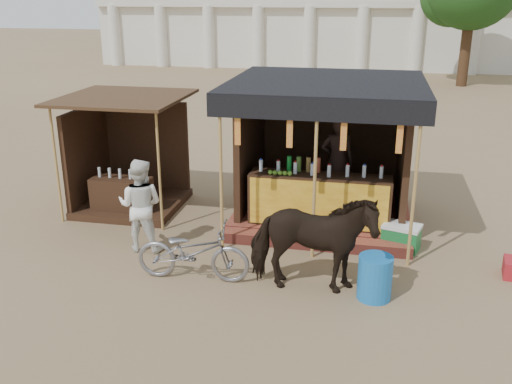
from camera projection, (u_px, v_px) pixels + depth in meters
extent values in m
plane|color=#846B4C|center=(235.00, 295.00, 8.61)|extent=(120.00, 120.00, 0.00)
cube|color=#983D31|center=(323.00, 211.00, 11.62)|extent=(3.40, 2.80, 0.22)
cube|color=#983D31|center=(315.00, 242.00, 10.19)|extent=(3.40, 0.35, 0.20)
cube|color=#341D13|center=(319.00, 200.00, 10.54)|extent=(2.60, 0.55, 0.95)
cube|color=#C07A16|center=(318.00, 205.00, 10.28)|extent=(2.50, 0.02, 0.88)
cube|color=#341D13|center=(331.00, 132.00, 12.32)|extent=(3.00, 0.12, 2.50)
cube|color=#341D13|center=(251.00, 142.00, 11.45)|extent=(0.12, 2.50, 2.50)
cube|color=#341D13|center=(404.00, 150.00, 10.88)|extent=(0.12, 2.50, 2.50)
cube|color=black|center=(327.00, 82.00, 10.56)|extent=(3.60, 3.60, 0.06)
cube|color=black|center=(317.00, 110.00, 8.97)|extent=(3.60, 0.06, 0.36)
cylinder|color=tan|center=(221.00, 175.00, 9.70)|extent=(0.06, 0.06, 2.75)
cylinder|color=tan|center=(315.00, 181.00, 9.39)|extent=(0.06, 0.06, 2.75)
cylinder|color=tan|center=(415.00, 188.00, 9.09)|extent=(0.06, 0.06, 2.75)
cube|color=red|center=(238.00, 129.00, 9.37)|extent=(0.10, 0.02, 0.55)
cube|color=red|center=(290.00, 131.00, 9.20)|extent=(0.10, 0.02, 0.55)
cube|color=red|center=(344.00, 134.00, 9.04)|extent=(0.10, 0.02, 0.55)
cube|color=red|center=(400.00, 136.00, 8.87)|extent=(0.10, 0.02, 0.55)
imported|color=black|center=(337.00, 162.00, 11.32)|extent=(0.69, 0.47, 1.85)
cube|color=#341D13|center=(133.00, 204.00, 12.11)|extent=(2.00, 2.00, 0.15)
cube|color=#341D13|center=(147.00, 148.00, 12.67)|extent=(1.90, 0.10, 2.10)
cube|color=#341D13|center=(88.00, 157.00, 11.97)|extent=(0.10, 1.90, 2.10)
cube|color=#472D19|center=(123.00, 98.00, 11.27)|extent=(2.40, 2.40, 0.06)
cylinder|color=tan|center=(56.00, 165.00, 10.98)|extent=(0.05, 0.05, 2.35)
cylinder|color=tan|center=(159.00, 172.00, 10.58)|extent=(0.05, 0.05, 2.35)
cube|color=#341D13|center=(122.00, 197.00, 11.54)|extent=(1.20, 0.50, 0.80)
imported|color=black|center=(312.00, 243.00, 8.46)|extent=(1.94, 0.96, 1.61)
imported|color=gray|center=(193.00, 252.00, 8.94)|extent=(1.83, 0.72, 0.95)
imported|color=white|center=(140.00, 205.00, 9.89)|extent=(0.82, 0.64, 1.66)
cylinder|color=#1867B4|center=(375.00, 278.00, 8.42)|extent=(0.59, 0.59, 0.67)
cube|color=#186E32|center=(401.00, 238.00, 10.10)|extent=(0.71, 0.58, 0.40)
cube|color=white|center=(402.00, 226.00, 10.02)|extent=(0.74, 0.61, 0.06)
cube|color=silver|center=(310.00, 4.00, 32.15)|extent=(26.00, 0.50, 0.40)
cylinder|color=silver|center=(115.00, 35.00, 35.08)|extent=(0.70, 0.70, 3.60)
cylinder|color=silver|center=(161.00, 36.00, 34.51)|extent=(0.70, 0.70, 3.60)
cylinder|color=silver|center=(209.00, 37.00, 33.93)|extent=(0.70, 0.70, 3.60)
cylinder|color=silver|center=(258.00, 38.00, 33.36)|extent=(0.70, 0.70, 3.60)
cylinder|color=silver|center=(309.00, 38.00, 32.78)|extent=(0.70, 0.70, 3.60)
cylinder|color=silver|center=(362.00, 39.00, 32.21)|extent=(0.70, 0.70, 3.60)
cylinder|color=silver|center=(417.00, 40.00, 31.64)|extent=(0.70, 0.70, 3.60)
cylinder|color=silver|center=(474.00, 41.00, 31.06)|extent=(0.70, 0.70, 3.60)
cylinder|color=#382314|center=(466.00, 44.00, 27.12)|extent=(0.50, 0.50, 4.00)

